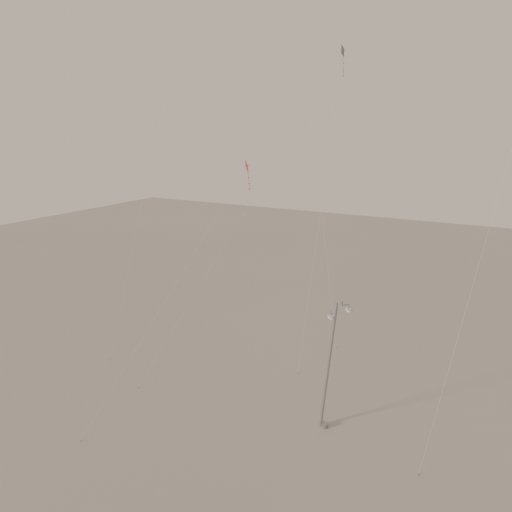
% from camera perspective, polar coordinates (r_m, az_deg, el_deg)
% --- Properties ---
extents(ground, '(160.00, 160.00, 0.00)m').
position_cam_1_polar(ground, '(28.57, -1.01, -23.88)').
color(ground, gray).
rests_on(ground, ground).
extents(street_lamp, '(1.60, 0.86, 9.16)m').
position_cam_1_polar(street_lamp, '(26.52, 10.59, -14.73)').
color(street_lamp, gray).
rests_on(street_lamp, ground).
extents(kite_0, '(2.32, 12.68, 35.77)m').
position_cam_1_polar(kite_0, '(39.77, -11.61, 28.13)').
color(kite_0, maroon).
rests_on(kite_0, ground).
extents(kite_1, '(10.56, 15.15, 25.56)m').
position_cam_1_polar(kite_1, '(33.23, 6.19, 18.29)').
color(kite_1, '#2F2927').
rests_on(kite_1, ground).
extents(kite_2, '(0.95, 10.51, 33.61)m').
position_cam_1_polar(kite_2, '(37.34, 12.56, 28.03)').
color(kite_2, '#9D381A').
rests_on(kite_2, ground).
extents(kite_3, '(7.09, 10.03, 17.15)m').
position_cam_1_polar(kite_3, '(25.92, -6.17, 4.60)').
color(kite_3, maroon).
rests_on(kite_3, ground).
extents(kite_4, '(3.34, 11.76, 24.46)m').
position_cam_1_polar(kite_4, '(29.08, 32.74, 12.74)').
color(kite_4, '#2F2927').
rests_on(kite_4, ground).
extents(kite_5, '(7.62, 5.24, 33.80)m').
position_cam_1_polar(kite_5, '(39.06, 7.00, 24.74)').
color(kite_5, '#9D381A').
rests_on(kite_5, ground).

